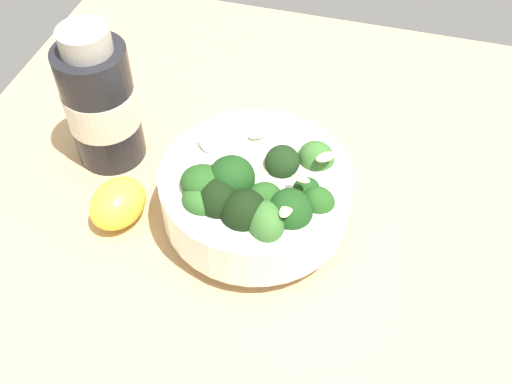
{
  "coord_description": "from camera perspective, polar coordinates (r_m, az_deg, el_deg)",
  "views": [
    {
      "loc": [
        -35.01,
        -8.27,
        45.65
      ],
      "look_at": [
        -0.5,
        1.44,
        4.0
      ],
      "focal_mm": 41.41,
      "sensor_mm": 36.0,
      "label": 1
    }
  ],
  "objects": [
    {
      "name": "ground_plane",
      "position": [
        0.6,
        1.47,
        -3.64
      ],
      "size": [
        71.71,
        71.71,
        3.81
      ],
      "primitive_type": "cube",
      "color": "tan"
    },
    {
      "name": "lemon_wedge",
      "position": [
        0.58,
        -13.2,
        -1.08
      ],
      "size": [
        7.15,
        6.28,
        4.36
      ],
      "primitive_type": "ellipsoid",
      "rotation": [
        0.0,
        0.0,
        6.01
      ],
      "color": "yellow",
      "rests_on": "ground_plane"
    },
    {
      "name": "bottle_tall",
      "position": [
        0.61,
        -14.78,
        8.38
      ],
      "size": [
        7.26,
        7.26,
        15.45
      ],
      "color": "black",
      "rests_on": "ground_plane"
    },
    {
      "name": "bowl_of_broccoli",
      "position": [
        0.54,
        -0.08,
        -0.05
      ],
      "size": [
        17.71,
        17.71,
        10.33
      ],
      "color": "white",
      "rests_on": "ground_plane"
    }
  ]
}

